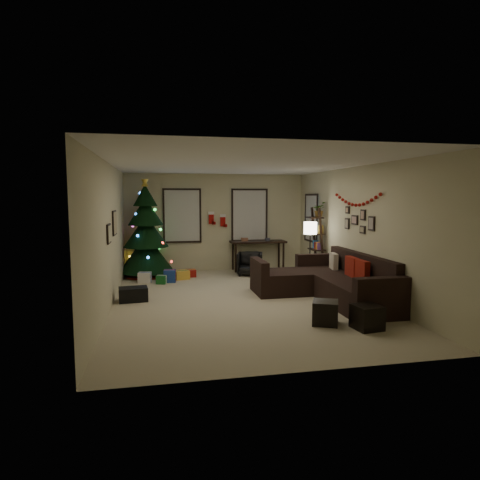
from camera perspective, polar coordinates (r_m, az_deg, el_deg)
The scene contains 29 objects.
floor at distance 8.34m, azimuth 0.14°, elevation -8.32°, with size 7.00×7.00×0.00m, color #BAAD8C.
ceiling at distance 8.11m, azimuth 0.15°, elevation 10.50°, with size 7.00×7.00×0.00m, color white.
wall_back at distance 11.56m, azimuth -3.33°, elevation 2.45°, with size 5.00×5.00×0.00m, color beige.
wall_front at distance 4.76m, azimuth 8.59°, elevation -2.67°, with size 5.00×5.00×0.00m, color beige.
wall_left at distance 8.00m, azimuth -17.68°, elevation 0.60°, with size 7.00×7.00×0.00m, color beige.
wall_right at distance 8.96m, azimuth 16.02°, elevation 1.20°, with size 7.00×7.00×0.00m, color beige.
window_back_left at distance 11.42m, azimuth -8.04°, elevation 3.36°, with size 1.05×0.06×1.50m.
window_back_right at distance 11.69m, azimuth 1.31°, elevation 3.47°, with size 1.05×0.06×1.50m.
window_right_wall at distance 11.26m, azimuth 9.93°, elevation 3.04°, with size 0.06×0.90×1.30m.
christmas_tree at distance 10.93m, azimuth -12.92°, elevation 0.68°, with size 1.40×1.40×2.61m.
presents at distance 10.33m, azimuth -9.60°, elevation -4.94°, with size 1.43×1.01×0.30m.
sofa at distance 8.64m, azimuth 12.26°, elevation -5.88°, with size 2.13×3.08×0.93m.
pillow_red_a at distance 8.23m, azimuth 16.56°, elevation -4.21°, with size 0.11×0.43×0.43m, color maroon.
pillow_red_b at distance 8.59m, azimuth 15.29°, elevation -3.76°, with size 0.12×0.44×0.44m, color maroon.
pillow_cream at distance 9.37m, azimuth 12.88°, elevation -2.95°, with size 0.11×0.38×0.38m, color beige.
ottoman_near at distance 6.91m, azimuth 11.76°, elevation -9.84°, with size 0.40×0.40×0.38m, color black.
ottoman_far at distance 6.83m, azimuth 17.23°, elevation -10.20°, with size 0.40×0.40×0.38m, color black.
desk at distance 11.56m, azimuth 2.52°, elevation -0.60°, with size 1.55×0.55×0.84m.
desk_chair at distance 10.90m, azimuth 1.36°, elevation -3.29°, with size 0.59×0.56×0.61m, color black.
bookshelf at distance 10.46m, azimuth 10.69°, elevation -0.64°, with size 0.30×0.53×1.81m.
potted_plant at distance 10.35m, azimuth 10.89°, elevation 4.48°, with size 0.44×0.38×0.49m, color #4C4C4C.
floor_lamp at distance 9.92m, azimuth 9.74°, elevation 1.10°, with size 0.31×0.31×1.47m.
art_map at distance 8.75m, azimuth -17.04°, elevation 2.30°, with size 0.04×0.60×0.50m.
art_abstract at distance 7.74m, azimuth -17.76°, elevation 0.84°, with size 0.04×0.45×0.35m.
gallery at distance 8.87m, azimuth 16.16°, elevation 2.58°, with size 0.03×1.25×0.54m.
garland at distance 8.92m, azimuth 15.82°, elevation 5.45°, with size 0.08×1.90×0.30m, color #A5140C, non-canonical shape.
stocking_left at distance 11.45m, azimuth -3.97°, elevation 3.10°, with size 0.20×0.05×0.36m.
stocking_right at distance 11.53m, azimuth -2.36°, elevation 2.76°, with size 0.20×0.05×0.36m.
storage_bin at distance 8.49m, azimuth -14.60°, elevation -7.31°, with size 0.55×0.37×0.28m, color black.
Camera 1 is at (-1.61, -7.92, 2.06)m, focal length 30.71 mm.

